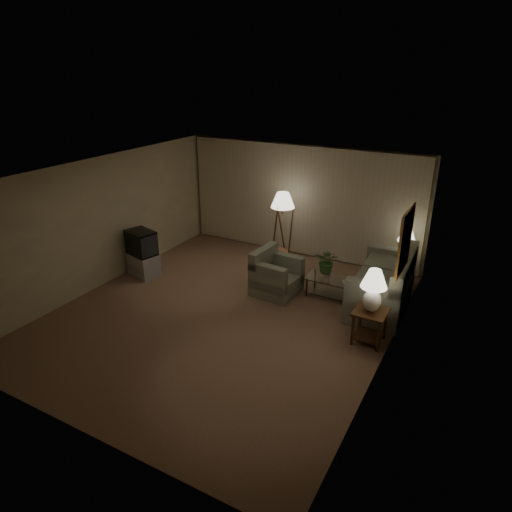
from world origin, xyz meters
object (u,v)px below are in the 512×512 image
Objects in this scene: side_table_near at (370,321)px; floor_lamp at (282,226)px; sofa at (382,286)px; table_lamp_far at (406,241)px; table_lamp_near at (374,287)px; crt_tv at (141,243)px; side_table_far at (403,267)px; ottoman at (274,261)px; vase at (326,273)px; armchair at (277,277)px; coffee_table at (333,285)px; tv_cabinet at (144,264)px.

floor_lamp is (-2.80, 2.41, 0.48)m from side_table_near.
sofa is 3.22× the size of table_lamp_far.
crt_tv is (-5.20, 0.24, -0.27)m from table_lamp_near.
crt_tv reaches higher than side_table_near.
side_table_near is 1.00× the size of side_table_far.
sofa reaches higher than side_table_far.
table_lamp_near is 2.57m from table_lamp_far.
side_table_near is at bearing 14.04° from table_lamp_near.
side_table_far is 0.35× the size of floor_lamp.
table_lamp_near is at bearing -165.96° from side_table_near.
vase is (1.50, -0.66, 0.28)m from ottoman.
crt_tv is at bearing -80.46° from sofa.
crt_tv reaches higher than armchair.
table_lamp_near is 1.85m from vase.
ottoman is at bearing 158.34° from coffee_table.
sofa is at bearing 96.34° from table_lamp_near.
sofa is 3.20× the size of ottoman.
coffee_table is at bearing 29.29° from tv_cabinet.
armchair is 3.09m from tv_cabinet.
crt_tv is (-5.20, -2.33, -0.21)m from table_lamp_far.
side_table_near is 5.21m from tv_cabinet.
armchair is at bearing 27.22° from tv_cabinet.
side_table_far is at bearing 39.55° from crt_tv.
table_lamp_near reaches higher than side_table_near.
side_table_far is 5.71m from crt_tv.
armchair is at bearing -79.52° from sofa.
vase is (0.93, 0.38, 0.13)m from armchair.
vase is at bearing 134.95° from side_table_near.
side_table_far is 0.79× the size of table_lamp_near.
tv_cabinet is 0.52m from crt_tv.
side_table_far reaches higher than vase.
side_table_near is 3.72m from floor_lamp.
sofa is 1.10m from vase.
side_table_far reaches higher than coffee_table.
table_lamp_near reaches higher than vase.
coffee_table is (-1.10, -1.32, -0.70)m from table_lamp_far.
table_lamp_far is at bearing -153.43° from side_table_far.
side_table_near is (2.18, -0.87, 0.04)m from armchair.
armchair is at bearing -142.06° from side_table_far.
side_table_near is at bearing -48.71° from coffee_table.
table_lamp_far reaches higher than side_table_near.
side_table_near is 5.22m from crt_tv.
armchair is 1.40× the size of crt_tv.
table_lamp_far is 5.70m from crt_tv.
table_lamp_far is 2.93m from ottoman.
vase is at bearing 29.80° from tv_cabinet.
tv_cabinet is at bearing -137.87° from floor_lamp.
side_table_far is at bearing 90.00° from side_table_near.
sofa is 2.02× the size of armchair.
coffee_table is at bearing -34.19° from floor_lamp.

